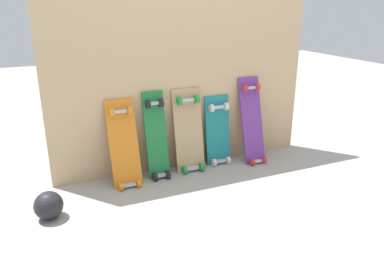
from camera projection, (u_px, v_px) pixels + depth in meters
name	position (u px, v px, depth m)	size (l,w,h in m)	color
ground_plane	(189.00, 166.00, 3.02)	(12.00, 12.00, 0.00)	#9E9991
plywood_wall_panel	(185.00, 70.00, 2.83)	(2.11, 0.04, 1.57)	tan
skateboard_orange	(124.00, 148.00, 2.67)	(0.21, 0.27, 0.69)	orange
skateboard_green	(157.00, 140.00, 2.78)	(0.16, 0.22, 0.72)	#1E7238
skateboard_natural	(189.00, 134.00, 2.90)	(0.23, 0.20, 0.72)	tan
skateboard_teal	(218.00, 134.00, 3.03)	(0.21, 0.16, 0.63)	#197A7F
skateboard_purple	(252.00, 125.00, 3.06)	(0.19, 0.26, 0.77)	#6B338C
rubber_ball	(49.00, 205.00, 2.27)	(0.18, 0.18, 0.18)	black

